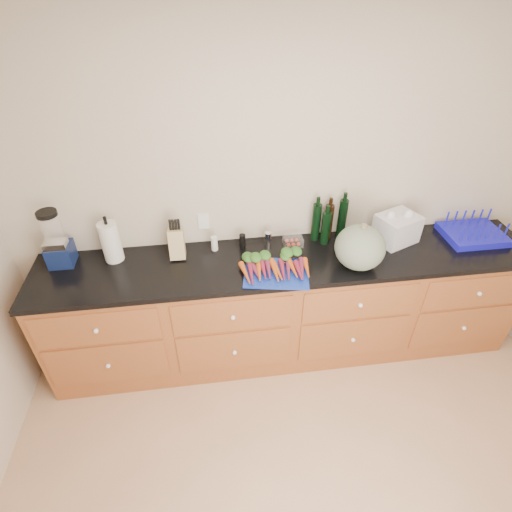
{
  "coord_description": "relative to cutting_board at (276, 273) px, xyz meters",
  "views": [
    {
      "loc": [
        -0.55,
        -0.95,
        2.67
      ],
      "look_at": [
        -0.26,
        1.2,
        1.06
      ],
      "focal_mm": 28.0,
      "sensor_mm": 36.0,
      "label": 1
    }
  ],
  "objects": [
    {
      "name": "knife_block",
      "position": [
        -0.67,
        0.3,
        0.1
      ],
      "size": [
        0.11,
        0.11,
        0.22
      ],
      "primitive_type": "cube",
      "color": "tan",
      "rests_on": "countertop"
    },
    {
      "name": "paper_towel",
      "position": [
        -1.12,
        0.32,
        0.14
      ],
      "size": [
        0.13,
        0.13,
        0.3
      ],
      "primitive_type": "cylinder",
      "color": "silver",
      "rests_on": "countertop"
    },
    {
      "name": "grinder_pepper",
      "position": [
        -0.2,
        0.34,
        0.05
      ],
      "size": [
        0.05,
        0.05,
        0.11
      ],
      "primitive_type": "cylinder",
      "color": "black",
      "rests_on": "countertop"
    },
    {
      "name": "grocery_bag",
      "position": [
        0.97,
        0.28,
        0.1
      ],
      "size": [
        0.36,
        0.33,
        0.21
      ],
      "primitive_type": null,
      "rotation": [
        0.0,
        0.0,
        0.39
      ],
      "color": "white",
      "rests_on": "countertop"
    },
    {
      "name": "bottles",
      "position": [
        0.46,
        0.37,
        0.14
      ],
      "size": [
        0.27,
        0.14,
        0.32
      ],
      "color": "black",
      "rests_on": "countertop"
    },
    {
      "name": "cabinets",
      "position": [
        0.13,
        0.16,
        -0.49
      ],
      "size": [
        3.6,
        0.64,
        0.9
      ],
      "color": "brown",
      "rests_on": "ground"
    },
    {
      "name": "grinder_salt",
      "position": [
        -0.4,
        0.34,
        0.05
      ],
      "size": [
        0.05,
        0.05,
        0.11
      ],
      "primitive_type": "cylinder",
      "color": "silver",
      "rests_on": "countertop"
    },
    {
      "name": "ground",
      "position": [
        0.13,
        -1.14,
        -0.95
      ],
      "size": [
        4.0,
        4.0,
        0.0
      ],
      "primitive_type": "plane",
      "color": "tan",
      "rests_on": "ground"
    },
    {
      "name": "canister_chrome",
      "position": [
        -0.0,
        0.34,
        0.05
      ],
      "size": [
        0.05,
        0.05,
        0.11
      ],
      "primitive_type": "cylinder",
      "color": "white",
      "rests_on": "countertop"
    },
    {
      "name": "blender_appliance",
      "position": [
        -1.47,
        0.32,
        0.18
      ],
      "size": [
        0.17,
        0.17,
        0.42
      ],
      "color": "#0F1B48",
      "rests_on": "countertop"
    },
    {
      "name": "squash",
      "position": [
        0.58,
        0.02,
        0.15
      ],
      "size": [
        0.34,
        0.34,
        0.31
      ],
      "primitive_type": "ellipsoid",
      "color": "#566756",
      "rests_on": "countertop"
    },
    {
      "name": "tomato_box",
      "position": [
        0.18,
        0.33,
        0.03
      ],
      "size": [
        0.14,
        0.11,
        0.07
      ],
      "primitive_type": "cube",
      "color": "white",
      "rests_on": "countertop"
    },
    {
      "name": "wall_back",
      "position": [
        0.13,
        0.48,
        0.35
      ],
      "size": [
        4.1,
        0.05,
        2.6
      ],
      "primitive_type": "cube",
      "color": "beige",
      "rests_on": "ground"
    },
    {
      "name": "carrots",
      "position": [
        -0.0,
        0.04,
        0.03
      ],
      "size": [
        0.47,
        0.32,
        0.06
      ],
      "color": "#C75017",
      "rests_on": "cutting_board"
    },
    {
      "name": "dish_rack",
      "position": [
        1.58,
        0.24,
        0.04
      ],
      "size": [
        0.44,
        0.35,
        0.18
      ],
      "color": "#1616C2",
      "rests_on": "countertop"
    },
    {
      "name": "cutting_board",
      "position": [
        0.0,
        0.0,
        0.0
      ],
      "size": [
        0.49,
        0.4,
        0.01
      ],
      "primitive_type": "cube",
      "rotation": [
        0.0,
        0.0,
        -0.18
      ],
      "color": "#1531A4",
      "rests_on": "countertop"
    },
    {
      "name": "countertop",
      "position": [
        0.13,
        0.16,
        -0.03
      ],
      "size": [
        3.64,
        0.62,
        0.04
      ],
      "primitive_type": "cube",
      "color": "black",
      "rests_on": "cabinets"
    }
  ]
}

